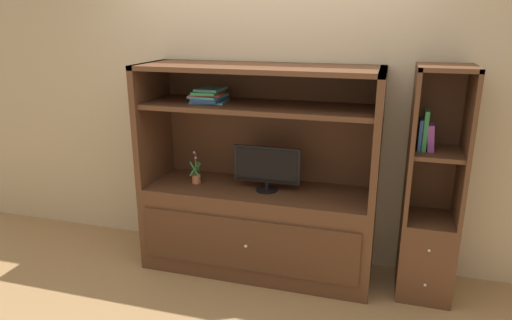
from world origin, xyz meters
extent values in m
plane|color=#99754C|center=(0.00, 0.00, 0.00)|extent=(8.00, 8.00, 0.00)
cube|color=tan|center=(0.00, 0.75, 1.40)|extent=(6.00, 0.10, 2.80)
cube|color=#4C2D1C|center=(0.00, 0.40, 0.35)|extent=(1.83, 0.60, 0.69)
cube|color=#462A19|center=(0.00, 0.09, 0.35)|extent=(1.68, 0.02, 0.42)
sphere|color=silver|center=(0.00, 0.08, 0.35)|extent=(0.02, 0.02, 0.02)
cube|color=#4C2D1C|center=(-0.89, 0.40, 1.17)|extent=(0.05, 0.60, 0.96)
cube|color=#4C2D1C|center=(0.89, 0.40, 1.17)|extent=(0.05, 0.60, 0.96)
cube|color=#4C2D1C|center=(0.00, 0.69, 1.17)|extent=(1.83, 0.02, 0.96)
cube|color=#4C2D1C|center=(0.00, 0.40, 1.63)|extent=(1.83, 0.60, 0.04)
cube|color=#4C2D1C|center=(0.00, 0.40, 1.34)|extent=(1.73, 0.54, 0.04)
cylinder|color=black|center=(0.08, 0.38, 0.70)|extent=(0.17, 0.17, 0.01)
cylinder|color=black|center=(0.08, 0.38, 0.73)|extent=(0.03, 0.03, 0.06)
cube|color=black|center=(0.08, 0.38, 0.90)|extent=(0.52, 0.02, 0.28)
cube|color=black|center=(0.08, 0.36, 0.90)|extent=(0.49, 0.00, 0.26)
cylinder|color=#B26642|center=(-0.52, 0.38, 0.73)|extent=(0.07, 0.07, 0.07)
cylinder|color=#3D6B33|center=(-0.52, 0.38, 0.86)|extent=(0.01, 0.01, 0.19)
cube|color=#2D7A38|center=(-0.50, 0.39, 0.81)|extent=(0.03, 0.08, 0.10)
cube|color=#2D7A38|center=(-0.51, 0.40, 0.81)|extent=(0.07, 0.01, 0.11)
cube|color=#2D7A38|center=(-0.53, 0.39, 0.81)|extent=(0.03, 0.12, 0.09)
cube|color=#2D7A38|center=(-0.52, 0.36, 0.81)|extent=(0.09, 0.02, 0.12)
sphere|color=#C6729E|center=(-0.53, 0.38, 0.95)|extent=(0.02, 0.02, 0.02)
sphere|color=#C6729E|center=(-0.51, 0.37, 0.91)|extent=(0.02, 0.02, 0.02)
cube|color=teal|center=(-0.39, 0.40, 1.37)|extent=(0.28, 0.27, 0.01)
cube|color=#2D519E|center=(-0.39, 0.41, 1.39)|extent=(0.21, 0.30, 0.03)
cube|color=teal|center=(-0.39, 0.39, 1.41)|extent=(0.25, 0.28, 0.02)
cube|color=red|center=(-0.40, 0.40, 1.43)|extent=(0.27, 0.27, 0.01)
cube|color=#338C4C|center=(-0.39, 0.39, 1.44)|extent=(0.20, 0.30, 0.02)
cube|color=teal|center=(-0.38, 0.41, 1.46)|extent=(0.19, 0.25, 0.02)
cube|color=#4C2D1C|center=(1.29, 0.40, 0.30)|extent=(0.38, 0.43, 0.60)
sphere|color=silver|center=(1.29, 0.18, 0.45)|extent=(0.02, 0.02, 0.02)
sphere|color=silver|center=(1.29, 0.18, 0.18)|extent=(0.02, 0.02, 0.02)
cube|color=#4C2D1C|center=(1.12, 0.40, 1.15)|extent=(0.03, 0.43, 1.09)
cube|color=#4C2D1C|center=(1.47, 0.40, 1.15)|extent=(0.03, 0.43, 1.09)
cube|color=#4C2D1C|center=(1.29, 0.61, 1.15)|extent=(0.38, 0.02, 1.09)
cube|color=#4C2D1C|center=(1.29, 0.40, 1.09)|extent=(0.32, 0.39, 0.03)
cube|color=#4C2D1C|center=(1.29, 0.40, 1.67)|extent=(0.38, 0.43, 0.03)
cube|color=#2D519E|center=(1.17, 0.40, 1.22)|extent=(0.02, 0.14, 0.22)
cube|color=#338C4C|center=(1.20, 0.40, 1.25)|extent=(0.03, 0.14, 0.28)
cube|color=purple|center=(1.24, 0.40, 1.20)|extent=(0.06, 0.14, 0.19)
camera|label=1|loc=(0.95, -2.90, 1.98)|focal=32.50mm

